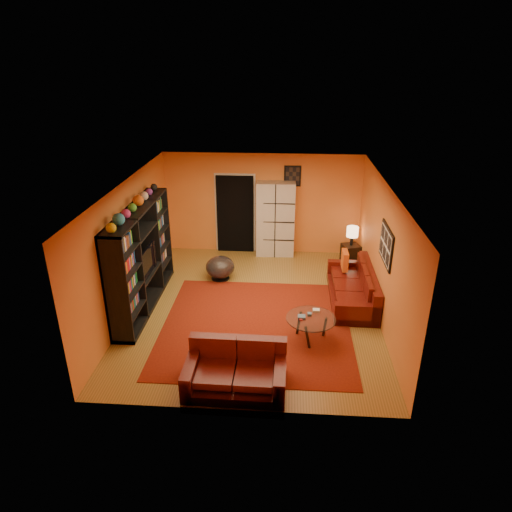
# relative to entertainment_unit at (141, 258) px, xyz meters

# --- Properties ---
(floor) EXTENTS (6.00, 6.00, 0.00)m
(floor) POSITION_rel_entertainment_unit_xyz_m (2.27, 0.00, -1.05)
(floor) COLOR olive
(floor) RESTS_ON ground
(ceiling) EXTENTS (6.00, 6.00, 0.00)m
(ceiling) POSITION_rel_entertainment_unit_xyz_m (2.27, 0.00, 1.55)
(ceiling) COLOR white
(ceiling) RESTS_ON wall_back
(wall_back) EXTENTS (6.00, 0.00, 6.00)m
(wall_back) POSITION_rel_entertainment_unit_xyz_m (2.27, 3.00, 0.25)
(wall_back) COLOR orange
(wall_back) RESTS_ON floor
(wall_front) EXTENTS (6.00, 0.00, 6.00)m
(wall_front) POSITION_rel_entertainment_unit_xyz_m (2.27, -3.00, 0.25)
(wall_front) COLOR orange
(wall_front) RESTS_ON floor
(wall_left) EXTENTS (0.00, 6.00, 6.00)m
(wall_left) POSITION_rel_entertainment_unit_xyz_m (-0.23, 0.00, 0.25)
(wall_left) COLOR orange
(wall_left) RESTS_ON floor
(wall_right) EXTENTS (0.00, 6.00, 6.00)m
(wall_right) POSITION_rel_entertainment_unit_xyz_m (4.78, 0.00, 0.25)
(wall_right) COLOR orange
(wall_right) RESTS_ON floor
(rug) EXTENTS (3.60, 3.60, 0.01)m
(rug) POSITION_rel_entertainment_unit_xyz_m (2.38, -0.70, -1.04)
(rug) COLOR #60150B
(rug) RESTS_ON floor
(doorway) EXTENTS (0.95, 0.10, 2.04)m
(doorway) POSITION_rel_entertainment_unit_xyz_m (1.57, 2.96, -0.03)
(doorway) COLOR black
(doorway) RESTS_ON floor
(wall_art_right) EXTENTS (0.03, 1.00, 0.70)m
(wall_art_right) POSITION_rel_entertainment_unit_xyz_m (4.75, -0.30, 0.55)
(wall_art_right) COLOR black
(wall_art_right) RESTS_ON wall_right
(wall_art_back) EXTENTS (0.42, 0.03, 0.52)m
(wall_art_back) POSITION_rel_entertainment_unit_xyz_m (3.02, 2.98, 1.00)
(wall_art_back) COLOR black
(wall_art_back) RESTS_ON wall_back
(entertainment_unit) EXTENTS (0.45, 3.00, 2.10)m
(entertainment_unit) POSITION_rel_entertainment_unit_xyz_m (0.00, 0.00, 0.00)
(entertainment_unit) COLOR black
(entertainment_unit) RESTS_ON floor
(tv) EXTENTS (0.99, 0.13, 0.57)m
(tv) POSITION_rel_entertainment_unit_xyz_m (0.05, -0.09, -0.05)
(tv) COLOR black
(tv) RESTS_ON entertainment_unit
(sofa) EXTENTS (0.91, 2.17, 0.85)m
(sofa) POSITION_rel_entertainment_unit_xyz_m (4.41, 0.46, -0.76)
(sofa) COLOR #4B0D0A
(sofa) RESTS_ON rug
(loveseat) EXTENTS (1.59, 0.97, 0.85)m
(loveseat) POSITION_rel_entertainment_unit_xyz_m (2.18, -2.41, -0.77)
(loveseat) COLOR #4B0D0A
(loveseat) RESTS_ON rug
(throw_pillow) EXTENTS (0.12, 0.42, 0.42)m
(throw_pillow) POSITION_rel_entertainment_unit_xyz_m (4.22, 1.13, -0.42)
(throw_pillow) COLOR orange
(throw_pillow) RESTS_ON sofa
(coffee_table) EXTENTS (0.90, 0.90, 0.45)m
(coffee_table) POSITION_rel_entertainment_unit_xyz_m (3.40, -1.09, -0.64)
(coffee_table) COLOR silver
(coffee_table) RESTS_ON floor
(storage_cabinet) EXTENTS (0.98, 0.46, 1.93)m
(storage_cabinet) POSITION_rel_entertainment_unit_xyz_m (2.62, 2.80, -0.08)
(storage_cabinet) COLOR beige
(storage_cabinet) RESTS_ON floor
(bowl_chair) EXTENTS (0.67, 0.67, 0.55)m
(bowl_chair) POSITION_rel_entertainment_unit_xyz_m (1.40, 1.26, -0.76)
(bowl_chair) COLOR black
(bowl_chair) RESTS_ON floor
(side_table) EXTENTS (0.50, 0.50, 0.50)m
(side_table) POSITION_rel_entertainment_unit_xyz_m (4.53, 2.34, -0.80)
(side_table) COLOR black
(side_table) RESTS_ON floor
(table_lamp) EXTENTS (0.29, 0.29, 0.48)m
(table_lamp) POSITION_rel_entertainment_unit_xyz_m (4.53, 2.34, -0.21)
(table_lamp) COLOR black
(table_lamp) RESTS_ON side_table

